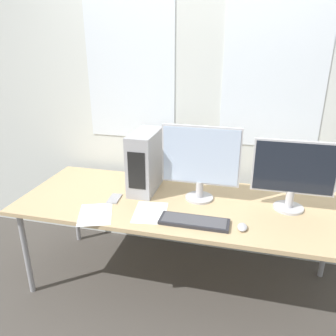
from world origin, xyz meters
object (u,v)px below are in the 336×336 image
object	(u,v)px
keyboard	(194,221)
monitor_main	(201,160)
mouse	(242,227)
pc_tower	(146,161)
cell_phone	(114,199)
monitor_right_near	(293,173)

from	to	relation	value
keyboard	monitor_main	bearing A→B (deg)	93.86
mouse	keyboard	bearing A→B (deg)	-179.44
pc_tower	keyboard	world-z (taller)	pc_tower
mouse	cell_phone	distance (m)	0.92
keyboard	mouse	distance (m)	0.29
monitor_right_near	cell_phone	bearing A→B (deg)	-172.76
monitor_right_near	mouse	size ratio (longest dim) A/B	5.46
pc_tower	keyboard	size ratio (longest dim) A/B	1.03
cell_phone	mouse	bearing A→B (deg)	-16.99
pc_tower	monitor_main	distance (m)	0.43
monitor_right_near	monitor_main	bearing A→B (deg)	179.58
monitor_main	keyboard	bearing A→B (deg)	-86.14
cell_phone	monitor_main	bearing A→B (deg)	9.39
monitor_main	monitor_right_near	size ratio (longest dim) A/B	1.03
pc_tower	monitor_main	xyz separation A→B (m)	(0.42, -0.08, 0.07)
pc_tower	mouse	world-z (taller)	pc_tower
pc_tower	cell_phone	bearing A→B (deg)	-125.42
keyboard	cell_phone	distance (m)	0.64
keyboard	cell_phone	xyz separation A→B (m)	(-0.61, 0.19, -0.01)
monitor_main	cell_phone	size ratio (longest dim) A/B	3.46
monitor_main	mouse	bearing A→B (deg)	-47.08
mouse	monitor_main	bearing A→B (deg)	132.92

